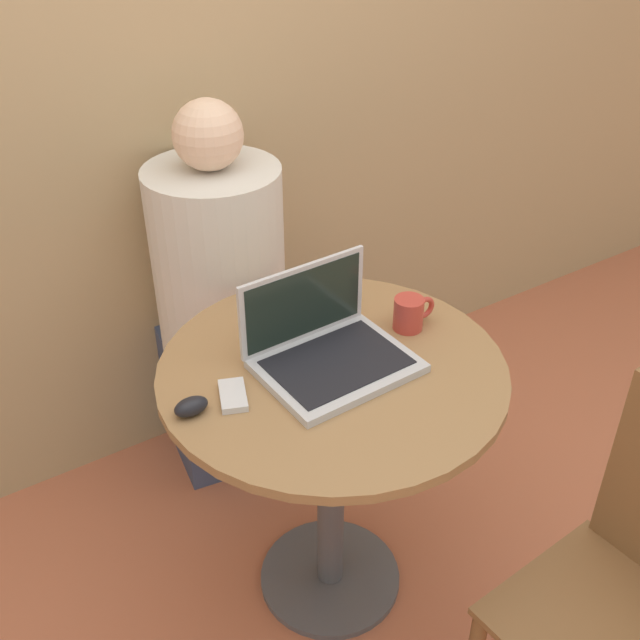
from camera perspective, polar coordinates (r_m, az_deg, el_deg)
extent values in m
plane|color=#B26042|center=(2.29, 0.76, -19.07)|extent=(12.00, 12.00, 0.00)
cube|color=tan|center=(2.22, -12.09, 19.32)|extent=(7.00, 0.05, 2.60)
cylinder|color=#4C4C51|center=(2.28, 0.76, -18.92)|extent=(0.40, 0.40, 0.02)
cylinder|color=#4C4C51|center=(2.00, 0.84, -12.40)|extent=(0.07, 0.07, 0.73)
cylinder|color=olive|center=(1.75, 0.94, -3.81)|extent=(0.82, 0.82, 0.02)
cube|color=#B7B7BC|center=(1.72, 1.18, -3.57)|extent=(0.35, 0.27, 0.02)
cube|color=black|center=(1.71, 1.19, -3.27)|extent=(0.31, 0.22, 0.00)
cube|color=#B7B7BC|center=(1.75, -1.30, 1.36)|extent=(0.34, 0.02, 0.20)
cube|color=black|center=(1.74, -1.19, 1.28)|extent=(0.31, 0.01, 0.17)
cube|color=silver|center=(1.65, -6.65, -5.73)|extent=(0.09, 0.12, 0.02)
ellipsoid|color=black|center=(1.62, -9.80, -6.51)|extent=(0.08, 0.05, 0.04)
cylinder|color=#B2382D|center=(1.86, 6.75, 0.48)|extent=(0.07, 0.07, 0.08)
torus|color=#B2382D|center=(1.89, 7.95, 0.94)|extent=(0.06, 0.01, 0.06)
cylinder|color=brown|center=(2.09, 18.56, -19.14)|extent=(0.04, 0.04, 0.44)
cube|color=brown|center=(1.76, 21.04, -21.06)|extent=(0.43, 0.43, 0.02)
cube|color=#3D4766|center=(2.63, -7.81, -4.13)|extent=(0.45, 0.60, 0.45)
cylinder|color=beige|center=(2.23, -7.73, 4.43)|extent=(0.39, 0.39, 0.58)
sphere|color=beige|center=(2.07, -8.55, 13.78)|extent=(0.19, 0.19, 0.19)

